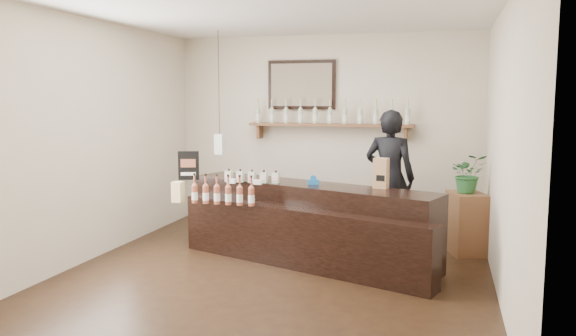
% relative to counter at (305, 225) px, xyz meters
% --- Properties ---
extents(ground, '(5.00, 5.00, 0.00)m').
position_rel_counter_xyz_m(ground, '(-0.18, -0.58, -0.42)').
color(ground, black).
rests_on(ground, ground).
extents(room_shell, '(5.00, 5.00, 5.00)m').
position_rel_counter_xyz_m(room_shell, '(-0.18, -0.58, 1.29)').
color(room_shell, beige).
rests_on(room_shell, ground).
extents(back_wall_decor, '(2.66, 0.96, 1.69)m').
position_rel_counter_xyz_m(back_wall_decor, '(-0.33, 1.79, 1.34)').
color(back_wall_decor, brown).
rests_on(back_wall_decor, ground).
extents(counter, '(3.18, 1.86, 1.04)m').
position_rel_counter_xyz_m(counter, '(0.00, 0.00, 0.00)').
color(counter, black).
rests_on(counter, ground).
extents(promo_sign, '(0.25, 0.10, 0.35)m').
position_rel_counter_xyz_m(promo_sign, '(-1.48, 0.03, 0.65)').
color(promo_sign, black).
rests_on(promo_sign, counter).
extents(paper_bag, '(0.17, 0.14, 0.34)m').
position_rel_counter_xyz_m(paper_bag, '(0.87, 0.02, 0.64)').
color(paper_bag, '#A3724E').
rests_on(paper_bag, counter).
extents(tape_dispenser, '(0.14, 0.08, 0.11)m').
position_rel_counter_xyz_m(tape_dispenser, '(0.08, 0.08, 0.51)').
color(tape_dispenser, '#1864AD').
rests_on(tape_dispenser, counter).
extents(side_cabinet, '(0.52, 0.61, 0.75)m').
position_rel_counter_xyz_m(side_cabinet, '(1.82, 0.81, -0.04)').
color(side_cabinet, brown).
rests_on(side_cabinet, ground).
extents(potted_plant, '(0.49, 0.44, 0.47)m').
position_rel_counter_xyz_m(potted_plant, '(1.82, 0.81, 0.57)').
color(potted_plant, '#245C2B').
rests_on(potted_plant, side_cabinet).
extents(shopkeeper, '(0.78, 0.57, 1.97)m').
position_rel_counter_xyz_m(shopkeeper, '(0.87, 0.97, 0.57)').
color(shopkeeper, black).
rests_on(shopkeeper, ground).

